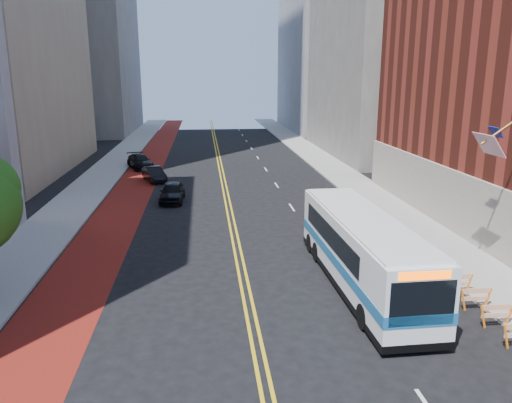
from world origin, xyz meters
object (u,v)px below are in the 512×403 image
at_px(car_b, 154,174).
at_px(car_a, 172,192).
at_px(car_c, 140,161).
at_px(transit_bus, 361,249).

bearing_deg(car_b, car_a, -95.43).
relative_size(car_a, car_c, 0.89).
bearing_deg(car_b, transit_bus, -85.16).
relative_size(car_b, car_c, 0.81).
distance_m(transit_bus, car_b, 28.50).
bearing_deg(transit_bus, car_b, 113.77).
xyz_separation_m(transit_bus, car_c, (-14.21, 32.89, -1.07)).
xyz_separation_m(car_a, car_b, (-2.15, 8.18, -0.09)).
relative_size(transit_bus, car_a, 2.79).
height_order(car_a, car_b, car_a).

